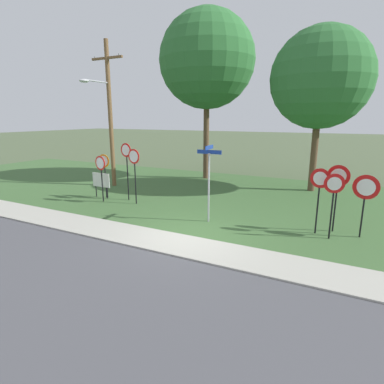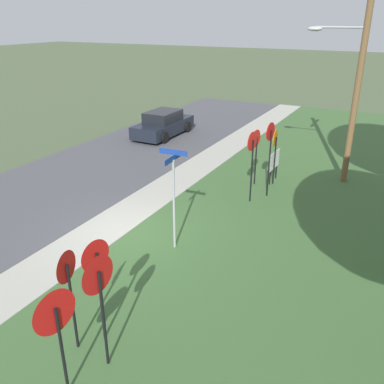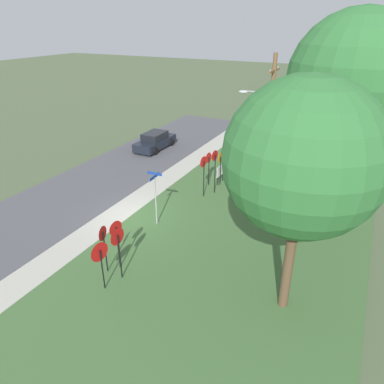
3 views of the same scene
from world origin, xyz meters
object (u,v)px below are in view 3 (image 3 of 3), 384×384
object	(u,v)px
yield_sign_near_left	(103,239)
yield_sign_far_left	(116,234)
oak_tree_right	(304,159)
notice_board	(221,171)
yield_sign_near_right	(118,242)
oak_tree_left	(355,80)
stop_sign_near_left	(209,162)
utility_pole	(267,117)
stop_sign_far_left	(204,168)
yield_sign_far_right	(100,255)
street_name_post	(156,194)
stop_sign_far_center	(220,162)
parked_hatchback_near	(155,141)
stop_sign_near_right	(215,163)

from	to	relation	value
yield_sign_near_left	yield_sign_far_left	bearing A→B (deg)	134.71
oak_tree_right	notice_board	bearing A→B (deg)	-145.06
yield_sign_near_right	oak_tree_left	size ratio (longest dim) A/B	0.23
stop_sign_near_left	utility_pole	distance (m)	4.55
stop_sign_far_left	yield_sign_far_right	distance (m)	9.34
yield_sign_near_left	utility_pole	xyz separation A→B (m)	(-12.05, 3.19, 2.75)
yield_sign_near_right	street_name_post	xyz separation A→B (m)	(-4.40, -0.99, -0.02)
stop_sign_near_left	stop_sign_far_left	bearing A→B (deg)	22.46
stop_sign_near_left	utility_pole	world-z (taller)	utility_pole
stop_sign_far_center	oak_tree_right	distance (m)	11.87
notice_board	stop_sign_far_center	bearing A→B (deg)	13.74
yield_sign_near_left	oak_tree_left	bearing A→B (deg)	124.46
stop_sign_far_center	yield_sign_far_left	bearing A→B (deg)	-4.91
notice_board	yield_sign_near_right	bearing A→B (deg)	2.07
yield_sign_near_left	yield_sign_far_left	world-z (taller)	yield_sign_far_left
parked_hatchback_near	stop_sign_far_left	bearing A→B (deg)	49.44
stop_sign_near_left	stop_sign_far_left	distance (m)	1.72
stop_sign_far_center	notice_board	xyz separation A→B (m)	(-0.23, -0.05, -0.74)
stop_sign_far_left	yield_sign_near_left	bearing A→B (deg)	3.33
yield_sign_near_right	oak_tree_right	distance (m)	7.79
yield_sign_near_left	parked_hatchback_near	bearing A→B (deg)	-166.41
yield_sign_near_left	stop_sign_near_left	bearing A→B (deg)	167.59
stop_sign_far_left	yield_sign_near_right	size ratio (longest dim) A/B	1.08
stop_sign_near_left	yield_sign_far_left	world-z (taller)	yield_sign_far_left
stop_sign_far_center	yield_sign_near_left	xyz separation A→B (m)	(10.43, -0.85, 0.05)
oak_tree_left	oak_tree_right	bearing A→B (deg)	-5.71
notice_board	oak_tree_left	world-z (taller)	oak_tree_left
parked_hatchback_near	stop_sign_far_center	bearing A→B (deg)	60.45
notice_board	oak_tree_right	world-z (taller)	oak_tree_right
stop_sign_near_right	parked_hatchback_near	distance (m)	9.75
stop_sign_near_right	yield_sign_near_right	xyz separation A→B (m)	(9.23, -0.20, -0.21)
street_name_post	utility_pole	xyz separation A→B (m)	(-7.72, 3.36, 2.62)
yield_sign_near_right	oak_tree_right	world-z (taller)	oak_tree_right
oak_tree_right	parked_hatchback_near	distance (m)	20.13
yield_sign_near_right	notice_board	world-z (taller)	yield_sign_near_right
notice_board	stop_sign_near_right	bearing A→B (deg)	10.06
notice_board	oak_tree_left	size ratio (longest dim) A/B	0.12
yield_sign_far_left	utility_pole	size ratio (longest dim) A/B	0.28
yield_sign_far_right	street_name_post	xyz separation A→B (m)	(-5.25, -0.77, 0.17)
street_name_post	notice_board	distance (m)	6.48
stop_sign_far_center	yield_sign_far_left	xyz separation A→B (m)	(9.97, -0.53, 0.13)
stop_sign_far_center	yield_sign_near_right	xyz separation A→B (m)	(10.50, -0.03, 0.20)
yield_sign_near_right	yield_sign_far_left	bearing A→B (deg)	-130.78
stop_sign_near_right	stop_sign_far_center	size ratio (longest dim) A/B	1.26
stop_sign_near_left	oak_tree_right	distance (m)	11.96
stop_sign_near_right	parked_hatchback_near	world-z (taller)	stop_sign_near_right
yield_sign_far_left	street_name_post	size ratio (longest dim) A/B	0.78
utility_pole	parked_hatchback_near	size ratio (longest dim) A/B	1.91
stop_sign_far_left	oak_tree_left	world-z (taller)	oak_tree_left
yield_sign_far_right	yield_sign_near_right	bearing A→B (deg)	175.85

